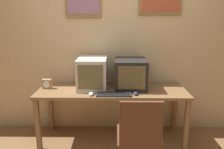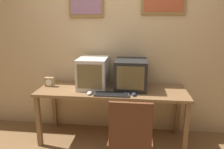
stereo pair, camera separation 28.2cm
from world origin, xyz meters
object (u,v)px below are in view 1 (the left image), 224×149
at_px(mouse_near_keyboard, 136,93).
at_px(office_chair, 138,145).
at_px(desk_clock, 47,84).
at_px(mouse_far_corner, 91,94).
at_px(keyboard_main, 114,94).
at_px(monitor_right, 130,74).
at_px(monitor_left, 92,73).

height_order(mouse_near_keyboard, office_chair, office_chair).
bearing_deg(mouse_near_keyboard, desk_clock, 168.50).
xyz_separation_m(mouse_far_corner, office_chair, (0.53, -0.58, -0.33)).
xyz_separation_m(keyboard_main, office_chair, (0.25, -0.58, -0.33)).
bearing_deg(office_chair, keyboard_main, 113.54).
relative_size(keyboard_main, office_chair, 0.46).
distance_m(desk_clock, office_chair, 1.46).
bearing_deg(office_chair, mouse_far_corner, 132.46).
height_order(monitor_right, office_chair, monitor_right).
xyz_separation_m(monitor_right, desk_clock, (-1.11, -0.04, -0.13)).
distance_m(mouse_far_corner, office_chair, 0.85).
relative_size(monitor_right, mouse_near_keyboard, 4.56).
relative_size(monitor_right, office_chair, 0.50).
relative_size(monitor_left, keyboard_main, 1.10).
xyz_separation_m(monitor_right, keyboard_main, (-0.22, -0.30, -0.18)).
bearing_deg(keyboard_main, monitor_left, 135.20).
relative_size(keyboard_main, mouse_near_keyboard, 4.22).
relative_size(mouse_near_keyboard, desk_clock, 0.81).
height_order(monitor_left, office_chair, monitor_left).
bearing_deg(desk_clock, keyboard_main, -15.96).
bearing_deg(mouse_far_corner, keyboard_main, 0.05).
bearing_deg(monitor_right, monitor_left, -178.64).
distance_m(monitor_right, mouse_far_corner, 0.60).
relative_size(keyboard_main, mouse_far_corner, 3.74).
bearing_deg(office_chair, monitor_right, 92.11).
bearing_deg(monitor_right, office_chair, -87.89).
xyz_separation_m(monitor_right, mouse_near_keyboard, (0.05, -0.28, -0.18)).
distance_m(keyboard_main, desk_clock, 0.93).
relative_size(monitor_left, office_chair, 0.51).
bearing_deg(desk_clock, mouse_far_corner, -22.50).
distance_m(mouse_near_keyboard, office_chair, 0.68).
distance_m(monitor_left, keyboard_main, 0.44).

